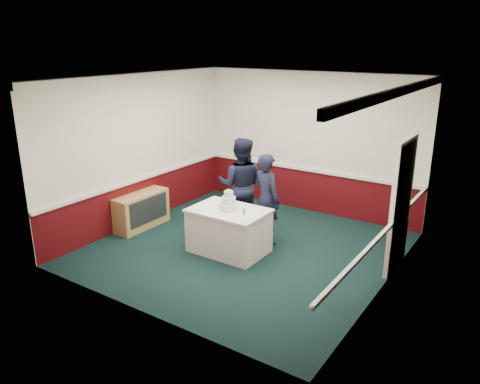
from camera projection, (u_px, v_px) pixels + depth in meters
The scene contains 9 objects.
ground at pixel (244, 249), 8.44m from camera, with size 5.00×5.00×0.00m, color black.
room_shell at pixel (267, 136), 8.27m from camera, with size 5.00×5.00×3.00m.
sideboard at pixel (142, 210), 9.32m from camera, with size 0.41×1.20×0.70m.
cake_table at pixel (229, 230), 8.22m from camera, with size 1.32×0.92×0.79m.
wedding_cake at pixel (229, 203), 8.07m from camera, with size 0.35×0.35×0.36m.
cake_knife at pixel (221, 212), 7.96m from camera, with size 0.01×0.22×0.01m, color silver.
champagne_flute at pixel (244, 212), 7.57m from camera, with size 0.05×0.05×0.21m.
person_man at pixel (241, 185), 8.99m from camera, with size 0.90×0.70×1.85m, color black.
person_woman at pixel (267, 199), 8.46m from camera, with size 0.62×0.41×1.70m, color black.
Camera 1 is at (4.21, -6.45, 3.58)m, focal length 35.00 mm.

